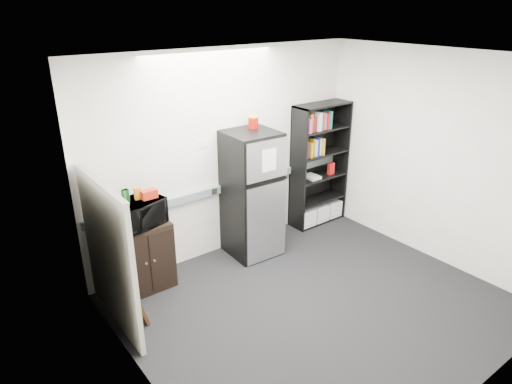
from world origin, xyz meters
TOP-DOWN VIEW (x-y plane):
  - floor at (0.00, 0.00)m, footprint 4.00×4.00m
  - wall_back at (0.00, 1.75)m, footprint 4.00×0.02m
  - wall_right at (2.00, 0.00)m, footprint 0.02×3.50m
  - wall_left at (-2.00, 0.00)m, footprint 0.02×3.50m
  - ceiling at (0.00, 0.00)m, footprint 4.00×3.50m
  - electrical_raceway at (0.00, 1.72)m, footprint 3.92×0.05m
  - wall_note at (-0.35, 1.74)m, footprint 0.14×0.00m
  - bookshelf at (1.53, 1.57)m, footprint 0.90×0.34m
  - cubicle_partition at (-1.90, 1.08)m, footprint 0.06×1.30m
  - cabinet at (-1.39, 1.50)m, footprint 0.67×0.45m
  - microwave at (-1.39, 1.48)m, footprint 0.64×0.52m
  - snack_box_a at (-1.50, 1.52)m, footprint 0.08×0.07m
  - snack_box_b at (-1.50, 1.52)m, footprint 0.07×0.06m
  - snack_box_c at (-1.36, 1.52)m, footprint 0.08×0.06m
  - snack_bag at (-1.25, 1.47)m, footprint 0.18×0.10m
  - refrigerator at (0.15, 1.42)m, footprint 0.66×0.69m
  - coffee_can at (0.28, 1.55)m, footprint 0.13×0.13m
  - framed_poster at (-1.77, 1.13)m, footprint 0.24×0.64m

SIDE VIEW (x-z plane):
  - floor at x=0.00m, z-range 0.00..0.00m
  - framed_poster at x=-1.77m, z-range 0.01..0.81m
  - cabinet at x=-1.39m, z-range 0.00..0.83m
  - cubicle_partition at x=-1.90m, z-range 0.00..1.62m
  - refrigerator at x=0.15m, z-range 0.00..1.69m
  - electrical_raceway at x=0.00m, z-range 0.85..0.95m
  - bookshelf at x=1.53m, z-range -0.01..1.84m
  - microwave at x=-1.39m, z-range 0.83..1.14m
  - snack_bag at x=-1.25m, z-range 1.14..1.24m
  - snack_box_c at x=-1.36m, z-range 1.14..1.28m
  - snack_box_a at x=-1.50m, z-range 1.14..1.29m
  - snack_box_b at x=-1.50m, z-range 1.14..1.29m
  - wall_back at x=0.00m, z-range 0.00..2.70m
  - wall_right at x=2.00m, z-range 0.00..2.70m
  - wall_left at x=-2.00m, z-range 0.00..2.70m
  - wall_note at x=-0.35m, z-range 1.50..1.60m
  - coffee_can at x=0.28m, z-range 1.69..1.87m
  - ceiling at x=0.00m, z-range 2.69..2.71m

